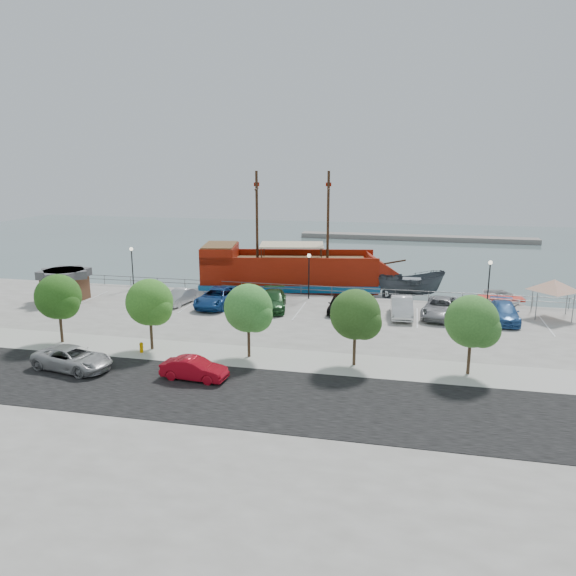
# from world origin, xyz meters

# --- Properties ---
(ground) EXTENTS (160.00, 160.00, 0.00)m
(ground) POSITION_xyz_m (0.00, 0.00, -1.00)
(ground) COLOR #4F6262
(land_slab) EXTENTS (100.00, 58.00, 1.20)m
(land_slab) POSITION_xyz_m (0.00, -21.00, -0.60)
(land_slab) COLOR gray
(land_slab) RESTS_ON ground
(street) EXTENTS (100.00, 8.00, 0.04)m
(street) POSITION_xyz_m (0.00, -16.00, 0.01)
(street) COLOR black
(street) RESTS_ON land_slab
(sidewalk) EXTENTS (100.00, 4.00, 0.05)m
(sidewalk) POSITION_xyz_m (0.00, -10.00, 0.01)
(sidewalk) COLOR #B3B2A7
(sidewalk) RESTS_ON land_slab
(seawall_railing) EXTENTS (50.00, 0.06, 1.00)m
(seawall_railing) POSITION_xyz_m (0.00, 7.80, 0.53)
(seawall_railing) COLOR slate
(seawall_railing) RESTS_ON land_slab
(far_shore) EXTENTS (40.00, 3.00, 0.80)m
(far_shore) POSITION_xyz_m (10.00, 55.00, -0.60)
(far_shore) COLOR gray
(far_shore) RESTS_ON ground
(pirate_ship) EXTENTS (21.33, 9.37, 13.24)m
(pirate_ship) POSITION_xyz_m (-1.50, 12.05, 1.22)
(pirate_ship) COLOR maroon
(pirate_ship) RESTS_ON ground
(patrol_boat) EXTENTS (7.35, 4.76, 2.66)m
(patrol_boat) POSITION_xyz_m (9.43, 11.82, 0.33)
(patrol_boat) COLOR #3E454B
(patrol_boat) RESTS_ON ground
(speedboat) EXTENTS (5.49, 7.21, 1.40)m
(speedboat) POSITION_xyz_m (17.70, 10.11, -0.30)
(speedboat) COLOR silver
(speedboat) RESTS_ON ground
(dock_west) EXTENTS (6.72, 3.88, 0.37)m
(dock_west) POSITION_xyz_m (-14.14, 9.20, -0.82)
(dock_west) COLOR gray
(dock_west) RESTS_ON ground
(dock_mid) EXTENTS (6.51, 2.77, 0.36)m
(dock_mid) POSITION_xyz_m (7.01, 9.20, -0.82)
(dock_mid) COLOR gray
(dock_mid) RESTS_ON ground
(dock_east) EXTENTS (7.55, 4.53, 0.42)m
(dock_east) POSITION_xyz_m (16.65, 9.20, -0.79)
(dock_east) COLOR gray
(dock_east) RESTS_ON ground
(shed) EXTENTS (3.76, 3.76, 2.89)m
(shed) POSITION_xyz_m (-21.96, 0.97, 1.54)
(shed) COLOR brown
(shed) RESTS_ON land_slab
(canopy_tent) EXTENTS (4.70, 4.70, 3.67)m
(canopy_tent) POSITION_xyz_m (20.89, 4.78, 3.20)
(canopy_tent) COLOR slate
(canopy_tent) RESTS_ON land_slab
(street_van) EXTENTS (5.56, 3.33, 1.45)m
(street_van) POSITION_xyz_m (-11.17, -14.53, 0.72)
(street_van) COLOR #A3A3A3
(street_van) RESTS_ON street
(street_sedan) EXTENTS (4.13, 1.72, 1.33)m
(street_sedan) POSITION_xyz_m (-3.12, -14.40, 0.66)
(street_sedan) COLOR #B10A19
(street_sedan) RESTS_ON street
(fire_hydrant) EXTENTS (0.26, 0.26, 0.76)m
(fire_hydrant) POSITION_xyz_m (-8.39, -10.80, 0.41)
(fire_hydrant) COLOR #D28F00
(fire_hydrant) RESTS_ON sidewalk
(lamp_post_left) EXTENTS (0.36, 0.36, 4.28)m
(lamp_post_left) POSITION_xyz_m (-18.00, 6.50, 2.94)
(lamp_post_left) COLOR black
(lamp_post_left) RESTS_ON land_slab
(lamp_post_mid) EXTENTS (0.36, 0.36, 4.28)m
(lamp_post_mid) POSITION_xyz_m (0.00, 6.50, 2.94)
(lamp_post_mid) COLOR black
(lamp_post_mid) RESTS_ON land_slab
(lamp_post_right) EXTENTS (0.36, 0.36, 4.28)m
(lamp_post_right) POSITION_xyz_m (16.00, 6.50, 2.94)
(lamp_post_right) COLOR black
(lamp_post_right) RESTS_ON land_slab
(tree_b) EXTENTS (3.30, 3.20, 5.00)m
(tree_b) POSITION_xyz_m (-14.85, -10.07, 3.30)
(tree_b) COLOR #473321
(tree_b) RESTS_ON sidewalk
(tree_c) EXTENTS (3.30, 3.20, 5.00)m
(tree_c) POSITION_xyz_m (-7.85, -10.07, 3.30)
(tree_c) COLOR #473321
(tree_c) RESTS_ON sidewalk
(tree_d) EXTENTS (3.30, 3.20, 5.00)m
(tree_d) POSITION_xyz_m (-0.85, -10.07, 3.30)
(tree_d) COLOR #473321
(tree_d) RESTS_ON sidewalk
(tree_e) EXTENTS (3.30, 3.20, 5.00)m
(tree_e) POSITION_xyz_m (6.15, -10.07, 3.30)
(tree_e) COLOR #473321
(tree_e) RESTS_ON sidewalk
(tree_f) EXTENTS (3.30, 3.20, 5.00)m
(tree_f) POSITION_xyz_m (13.15, -10.07, 3.30)
(tree_f) COLOR #473321
(tree_f) RESTS_ON sidewalk
(parked_car_b) EXTENTS (2.15, 4.33, 1.36)m
(parked_car_b) POSITION_xyz_m (-11.01, 1.93, 0.68)
(parked_car_b) COLOR #BCBCBC
(parked_car_b) RESTS_ON land_slab
(parked_car_c) EXTENTS (2.90, 5.94, 1.62)m
(parked_car_c) POSITION_xyz_m (-7.53, 2.01, 0.81)
(parked_car_c) COLOR navy
(parked_car_c) RESTS_ON land_slab
(parked_car_d) EXTENTS (3.25, 5.78, 1.58)m
(parked_car_d) POSITION_xyz_m (-2.36, 2.10, 0.79)
(parked_car_d) COLOR #1C4A20
(parked_car_d) RESTS_ON land_slab
(parked_car_e) EXTENTS (1.71, 4.18, 1.42)m
(parked_car_e) POSITION_xyz_m (3.39, 2.39, 0.71)
(parked_car_e) COLOR black
(parked_car_e) RESTS_ON land_slab
(parked_car_f) EXTENTS (2.05, 5.07, 1.64)m
(parked_car_f) POSITION_xyz_m (8.69, 2.11, 0.82)
(parked_car_f) COLOR silver
(parked_car_f) RESTS_ON land_slab
(parked_car_g) EXTENTS (3.66, 6.15, 1.60)m
(parked_car_g) POSITION_xyz_m (11.87, 2.76, 0.80)
(parked_car_g) COLOR gray
(parked_car_g) RESTS_ON land_slab
(parked_car_h) EXTENTS (2.22, 5.25, 1.51)m
(parked_car_h) POSITION_xyz_m (16.85, 2.53, 0.76)
(parked_car_h) COLOR #2D5D9E
(parked_car_h) RESTS_ON land_slab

